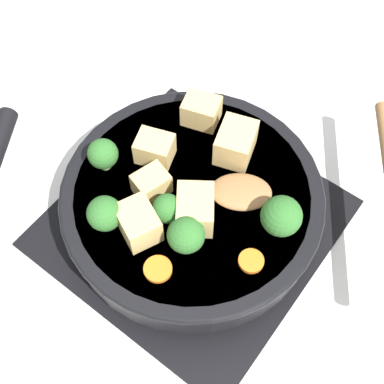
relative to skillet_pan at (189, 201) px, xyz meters
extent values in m
plane|color=silver|center=(0.00, 0.00, -0.06)|extent=(2.40, 2.40, 0.00)
cube|color=black|center=(0.00, 0.00, -0.05)|extent=(0.31, 0.31, 0.01)
torus|color=black|center=(0.00, 0.00, -0.04)|extent=(0.24, 0.24, 0.01)
cube|color=black|center=(0.00, 0.00, -0.04)|extent=(0.01, 0.23, 0.01)
cube|color=black|center=(0.00, 0.00, -0.04)|extent=(0.23, 0.01, 0.01)
cylinder|color=black|center=(0.00, 0.00, 0.00)|extent=(0.29, 0.29, 0.05)
cylinder|color=brown|center=(0.00, 0.00, 0.00)|extent=(0.26, 0.26, 0.04)
torus|color=black|center=(0.00, 0.00, 0.02)|extent=(0.30, 0.30, 0.01)
ellipsoid|color=olive|center=(-0.03, 0.05, 0.03)|extent=(0.08, 0.08, 0.01)
cube|color=#DBB770|center=(-0.01, -0.06, 0.04)|extent=(0.04, 0.05, 0.03)
cube|color=#DBB770|center=(0.02, -0.03, 0.04)|extent=(0.04, 0.04, 0.03)
cube|color=#DBB770|center=(0.02, 0.03, 0.04)|extent=(0.06, 0.06, 0.04)
cube|color=#DBB770|center=(-0.07, 0.01, 0.04)|extent=(0.06, 0.05, 0.04)
cube|color=#DBB770|center=(0.07, -0.01, 0.04)|extent=(0.05, 0.06, 0.04)
cube|color=#DBB770|center=(-0.09, -0.05, 0.04)|extent=(0.04, 0.05, 0.03)
cylinder|color=#709956|center=(0.05, 0.04, 0.03)|extent=(0.01, 0.01, 0.01)
sphere|color=#2D6628|center=(0.05, 0.04, 0.05)|extent=(0.04, 0.04, 0.04)
cylinder|color=#709956|center=(0.04, 0.00, 0.03)|extent=(0.01, 0.01, 0.01)
sphere|color=#2D6628|center=(0.04, 0.00, 0.05)|extent=(0.03, 0.03, 0.03)
cylinder|color=#709956|center=(-0.02, 0.10, 0.03)|extent=(0.01, 0.01, 0.01)
sphere|color=#2D6628|center=(-0.02, 0.10, 0.05)|extent=(0.04, 0.04, 0.04)
cylinder|color=#709956|center=(0.03, -0.10, 0.03)|extent=(0.01, 0.01, 0.01)
sphere|color=#2D6628|center=(0.03, -0.10, 0.05)|extent=(0.03, 0.03, 0.03)
cylinder|color=#709956|center=(0.09, -0.04, 0.03)|extent=(0.01, 0.01, 0.01)
sphere|color=#2D6628|center=(0.09, -0.04, 0.05)|extent=(0.04, 0.04, 0.04)
cylinder|color=orange|center=(0.09, 0.03, 0.02)|extent=(0.03, 0.03, 0.01)
cylinder|color=orange|center=(0.03, 0.10, 0.02)|extent=(0.03, 0.03, 0.01)
camera|label=1|loc=(0.24, 0.19, 0.54)|focal=50.00mm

